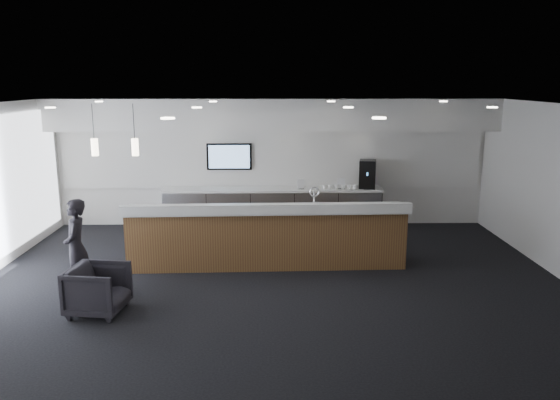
{
  "coord_description": "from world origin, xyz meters",
  "views": [
    {
      "loc": [
        -0.04,
        -8.74,
        3.39
      ],
      "look_at": [
        0.14,
        1.3,
        1.18
      ],
      "focal_mm": 35.0,
      "sensor_mm": 36.0,
      "label": 1
    }
  ],
  "objects_px": {
    "service_counter": "(267,236)",
    "lounge_guest": "(76,247)",
    "armchair": "(98,290)",
    "coffee_machine": "(367,174)"
  },
  "relations": [
    {
      "from": "service_counter",
      "to": "lounge_guest",
      "type": "relative_size",
      "value": 3.32
    },
    {
      "from": "lounge_guest",
      "to": "service_counter",
      "type": "bearing_deg",
      "value": 100.23
    },
    {
      "from": "armchair",
      "to": "lounge_guest",
      "type": "distance_m",
      "value": 1.07
    },
    {
      "from": "service_counter",
      "to": "armchair",
      "type": "height_order",
      "value": "service_counter"
    },
    {
      "from": "coffee_machine",
      "to": "armchair",
      "type": "distance_m",
      "value": 6.81
    },
    {
      "from": "coffee_machine",
      "to": "lounge_guest",
      "type": "bearing_deg",
      "value": -132.39
    },
    {
      "from": "service_counter",
      "to": "coffee_machine",
      "type": "height_order",
      "value": "coffee_machine"
    },
    {
      "from": "coffee_machine",
      "to": "armchair",
      "type": "bearing_deg",
      "value": -124.02
    },
    {
      "from": "armchair",
      "to": "service_counter",
      "type": "bearing_deg",
      "value": -42.33
    },
    {
      "from": "armchair",
      "to": "lounge_guest",
      "type": "xyz_separation_m",
      "value": [
        -0.56,
        0.81,
        0.41
      ]
    }
  ]
}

